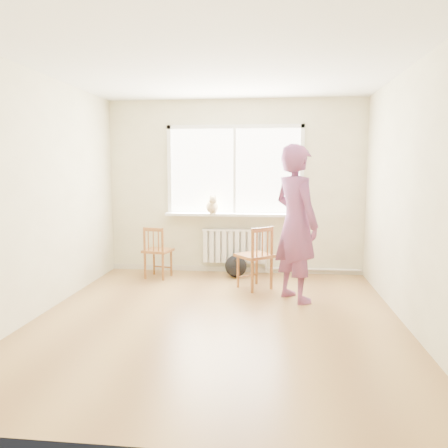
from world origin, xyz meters
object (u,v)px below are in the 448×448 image
(chair_left, at_px, (157,252))
(cat, at_px, (212,206))
(chair_right, at_px, (257,258))
(backpack, at_px, (236,266))
(person, at_px, (296,223))

(chair_left, distance_m, cat, 1.10)
(cat, bearing_deg, chair_right, -59.42)
(cat, relative_size, backpack, 1.35)
(chair_right, bearing_deg, cat, -87.97)
(chair_right, height_order, cat, cat)
(person, relative_size, backpack, 5.84)
(chair_right, relative_size, person, 0.45)
(cat, bearing_deg, backpack, -33.23)
(person, bearing_deg, chair_left, 30.61)
(backpack, bearing_deg, chair_left, -170.46)
(person, xyz_separation_m, backpack, (-0.83, 1.07, -0.80))
(chair_left, relative_size, backpack, 2.35)
(person, height_order, backpack, person)
(chair_left, xyz_separation_m, cat, (0.80, 0.35, 0.68))
(chair_left, xyz_separation_m, chair_right, (1.52, -0.45, 0.04))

